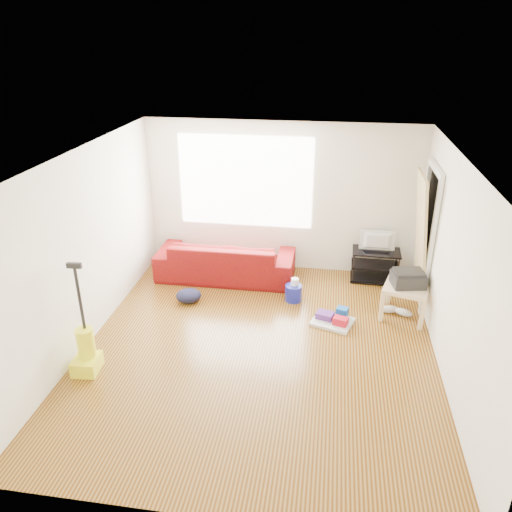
% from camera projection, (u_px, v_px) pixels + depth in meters
% --- Properties ---
extents(room, '(4.51, 5.01, 2.51)m').
position_uv_depth(room, '(267.00, 257.00, 6.10)').
color(room, '#4C2506').
rests_on(room, ground).
extents(sofa, '(2.24, 0.88, 0.65)m').
position_uv_depth(sofa, '(226.00, 277.00, 8.36)').
color(sofa, '#5B020F').
rests_on(sofa, ground).
extents(tv_stand, '(0.77, 0.46, 0.53)m').
position_uv_depth(tv_stand, '(375.00, 265.00, 8.15)').
color(tv_stand, black).
rests_on(tv_stand, ground).
extents(tv, '(0.57, 0.07, 0.33)m').
position_uv_depth(tv, '(378.00, 242.00, 7.98)').
color(tv, black).
rests_on(tv, tv_stand).
extents(side_table, '(0.74, 0.74, 0.49)m').
position_uv_depth(side_table, '(407.00, 290.00, 7.08)').
color(side_table, '#D2B388').
rests_on(side_table, ground).
extents(printer, '(0.50, 0.41, 0.23)m').
position_uv_depth(printer, '(408.00, 278.00, 7.00)').
color(printer, black).
rests_on(printer, side_table).
extents(bucket, '(0.28, 0.28, 0.26)m').
position_uv_depth(bucket, '(293.00, 300.00, 7.65)').
color(bucket, navy).
rests_on(bucket, ground).
extents(toilet_paper, '(0.11, 0.11, 0.10)m').
position_uv_depth(toilet_paper, '(295.00, 289.00, 7.60)').
color(toilet_paper, white).
rests_on(toilet_paper, bucket).
extents(cleaning_tray, '(0.65, 0.58, 0.20)m').
position_uv_depth(cleaning_tray, '(334.00, 319.00, 7.05)').
color(cleaning_tray, silver).
rests_on(cleaning_tray, ground).
extents(backpack, '(0.46, 0.41, 0.21)m').
position_uv_depth(backpack, '(189.00, 302.00, 7.61)').
color(backpack, black).
rests_on(backpack, ground).
extents(sneakers, '(0.48, 0.24, 0.11)m').
position_uv_depth(sneakers, '(396.00, 311.00, 7.26)').
color(sneakers, silver).
rests_on(sneakers, ground).
extents(vacuum, '(0.32, 0.36, 1.42)m').
position_uv_depth(vacuum, '(86.00, 351.00, 6.00)').
color(vacuum, yellow).
rests_on(vacuum, ground).
extents(door_panel, '(0.25, 0.80, 1.99)m').
position_uv_depth(door_panel, '(412.00, 301.00, 7.63)').
color(door_panel, '#9B7F4B').
rests_on(door_panel, ground).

